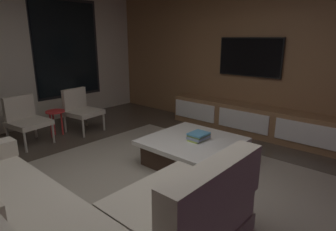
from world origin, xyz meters
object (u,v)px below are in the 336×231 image
Objects in this scene: book_stack_on_coffee_table at (198,136)px; accent_chair_by_curtain at (25,118)px; coffee_table at (192,151)px; mounted_tv at (250,57)px; media_console at (251,120)px; side_stool at (55,115)px; accent_chair_near_window at (80,108)px; sectional_couch at (61,223)px.

book_stack_on_coffee_table is 0.37× the size of accent_chair_by_curtain.
mounted_tv is (1.89, 0.17, 1.16)m from coffee_table.
book_stack_on_coffee_table is 0.25× the size of mounted_tv.
media_console is (1.71, -0.03, 0.06)m from coffee_table.
coffee_table is at bearing -75.05° from side_stool.
accent_chair_near_window is (-0.24, 2.49, 0.02)m from book_stack_on_coffee_table.
side_stool is at bearing -1.44° from accent_chair_by_curtain.
media_console is at bearing -46.62° from side_stool.
accent_chair_by_curtain is 3.94m from mounted_tv.
mounted_tv reaches higher than side_stool.
side_stool is at bearing 133.38° from media_console.
media_console is at bearing -41.37° from accent_chair_by_curtain.
book_stack_on_coffee_table is at bearing 4.60° from sectional_couch.
media_console is (2.86, -2.52, -0.18)m from accent_chair_by_curtain.
book_stack_on_coffee_table is at bearing -84.59° from accent_chair_near_window.
sectional_couch is 3.21× the size of accent_chair_by_curtain.
accent_chair_near_window is 0.47m from side_stool.
side_stool is (0.49, -0.01, -0.06)m from accent_chair_by_curtain.
mounted_tv is (3.04, -2.32, 0.92)m from accent_chair_by_curtain.
coffee_table is 2.22m from mounted_tv.
accent_chair_by_curtain is (-1.19, 2.56, 0.02)m from book_stack_on_coffee_table.
side_stool is 3.58m from mounted_tv.
book_stack_on_coffee_table is 2.09m from mounted_tv.
book_stack_on_coffee_table is 1.68m from media_console.
mounted_tv is (0.18, 0.20, 1.10)m from media_console.
accent_chair_by_curtain reaches higher than media_console.
mounted_tv is at bearing 7.41° from book_stack_on_coffee_table.
side_stool is at bearing 104.95° from coffee_table.
sectional_couch is 2.05m from coffee_table.
mounted_tv is (1.85, 0.24, 0.94)m from book_stack_on_coffee_table.
coffee_table is 2.52× the size of side_stool.
media_console is 2.64× the size of mounted_tv.
accent_chair_near_window is 0.66× the size of mounted_tv.
mounted_tv is (3.92, 0.41, 1.06)m from sectional_couch.
sectional_couch reaches higher than media_console.
media_console is at bearing -52.09° from accent_chair_near_window.
accent_chair_near_window is at bearing 127.91° from media_console.
accent_chair_near_window and accent_chair_by_curtain have the same top height.
accent_chair_near_window is (1.83, 2.66, 0.14)m from sectional_couch.
accent_chair_near_window is 0.96m from accent_chair_by_curtain.
accent_chair_near_window reaches higher than book_stack_on_coffee_table.
accent_chair_by_curtain is at bearing 178.56° from side_stool.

